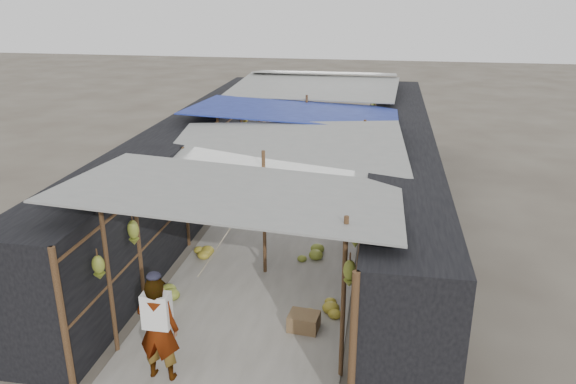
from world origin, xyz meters
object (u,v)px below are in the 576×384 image
Objects in this scene: black_basin at (354,168)px; vendor_seated at (345,154)px; vendor_elderly at (158,329)px; shopper_blue at (300,180)px; crate_near at (304,322)px.

black_basin is 0.64m from vendor_seated.
black_basin is 0.33× the size of vendor_elderly.
black_basin is 3.90m from shopper_blue.
shopper_blue is (-0.89, 5.49, 0.67)m from crate_near.
black_basin is 0.69× the size of vendor_seated.
crate_near is 0.30× the size of vendor_elderly.
vendor_seated is (0.86, 4.08, -0.42)m from shopper_blue.
vendor_seated reaches higher than crate_near.
vendor_seated is (-0.33, 0.45, 0.32)m from black_basin.
vendor_seated is at bearing 126.57° from black_basin.
crate_near is 9.13m from black_basin.
crate_near is at bearing -11.38° from vendor_seated.
shopper_blue is (-1.20, -3.64, 0.74)m from black_basin.
shopper_blue is at bearing -108.19° from black_basin.
shopper_blue is at bearing 105.20° from crate_near.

